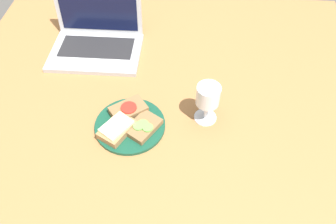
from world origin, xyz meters
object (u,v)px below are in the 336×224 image
object	(u,v)px
sandwich_with_cucumber	(143,127)
wine_glass	(208,98)
plate	(130,125)
sandwich_with_tomato	(129,110)
laptop	(97,37)
sandwich_with_cheese	(117,129)

from	to	relation	value
sandwich_with_cucumber	wine_glass	xyz separation A→B (cm)	(18.24, 5.85, 7.38)
plate	sandwich_with_tomato	distance (cm)	4.81
plate	sandwich_with_cucumber	size ratio (longest dim) A/B	1.70
sandwich_with_tomato	sandwich_with_cucumber	world-z (taller)	sandwich_with_tomato
plate	wine_glass	xyz separation A→B (cm)	(22.48, 4.45, 8.94)
sandwich_with_tomato	sandwich_with_cucumber	bearing A→B (deg)	-47.85
sandwich_with_cucumber	plate	bearing A→B (deg)	161.71
plate	laptop	xyz separation A→B (cm)	(-17.26, 36.39, 3.86)
sandwich_with_cheese	sandwich_with_cucumber	bearing A→B (deg)	11.96
laptop	plate	bearing A→B (deg)	-64.63
sandwich_with_cheese	laptop	distance (cm)	41.83
plate	sandwich_with_cheese	size ratio (longest dim) A/B	1.69
wine_glass	laptop	distance (cm)	51.24
laptop	sandwich_with_cucumber	bearing A→B (deg)	-60.37
wine_glass	laptop	world-z (taller)	laptop
sandwich_with_tomato	sandwich_with_cheese	world-z (taller)	same
sandwich_with_cucumber	wine_glass	size ratio (longest dim) A/B	0.94
sandwich_with_tomato	sandwich_with_cheese	size ratio (longest dim) A/B	1.00
plate	sandwich_with_cucumber	world-z (taller)	sandwich_with_cucumber
plate	laptop	size ratio (longest dim) A/B	0.65
sandwich_with_cheese	wine_glass	xyz separation A→B (cm)	(25.76, 7.44, 6.98)
wine_glass	laptop	xyz separation A→B (cm)	(-39.74, 31.94, -5.08)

